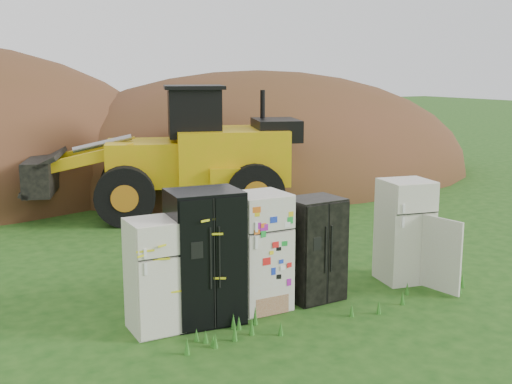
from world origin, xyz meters
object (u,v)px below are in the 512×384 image
(fridge_black_side, at_px, (205,256))
(fridge_dark_mid, at_px, (314,249))
(fridge_leftmost, at_px, (155,275))
(wheel_loader, at_px, (162,151))
(fridge_open_door, at_px, (405,231))
(fridge_sticker, at_px, (260,251))

(fridge_black_side, xyz_separation_m, fridge_dark_mid, (1.94, -0.00, -0.15))
(fridge_leftmost, xyz_separation_m, fridge_dark_mid, (2.72, -0.02, 0.02))
(fridge_leftmost, relative_size, wheel_loader, 0.24)
(fridge_dark_mid, bearing_deg, fridge_open_door, -2.77)
(fridge_black_side, xyz_separation_m, wheel_loader, (2.03, 7.04, 0.66))
(fridge_black_side, bearing_deg, fridge_leftmost, -175.29)
(fridge_open_door, bearing_deg, fridge_black_side, -168.73)
(fridge_sticker, xyz_separation_m, fridge_dark_mid, (0.98, -0.06, -0.08))
(fridge_leftmost, bearing_deg, fridge_open_door, 0.77)
(fridge_leftmost, xyz_separation_m, fridge_black_side, (0.78, -0.02, 0.18))
(fridge_leftmost, xyz_separation_m, fridge_sticker, (1.74, 0.04, 0.11))
(fridge_leftmost, bearing_deg, fridge_dark_mid, 0.75)
(fridge_dark_mid, relative_size, wheel_loader, 0.25)
(fridge_black_side, xyz_separation_m, fridge_sticker, (0.96, 0.06, -0.07))
(fridge_dark_mid, relative_size, fridge_open_door, 0.93)
(fridge_sticker, relative_size, fridge_dark_mid, 1.10)
(fridge_black_side, distance_m, fridge_open_door, 3.86)
(fridge_leftmost, relative_size, fridge_black_side, 0.82)
(fridge_sticker, height_order, fridge_dark_mid, fridge_sticker)
(fridge_dark_mid, bearing_deg, fridge_sticker, 174.03)
(fridge_sticker, distance_m, wheel_loader, 7.09)
(fridge_black_side, bearing_deg, fridge_open_door, 6.03)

